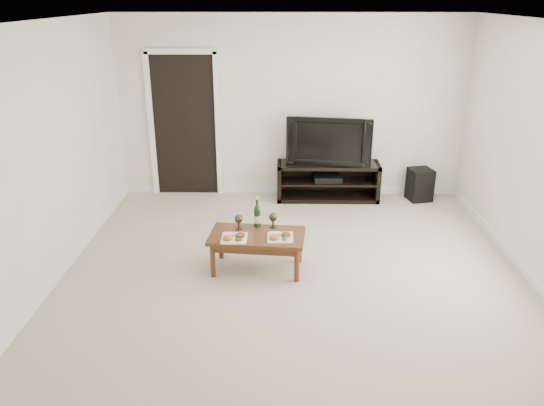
% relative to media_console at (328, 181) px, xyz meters
% --- Properties ---
extents(floor, '(5.50, 5.50, 0.00)m').
position_rel_media_console_xyz_m(floor, '(-0.55, -2.50, -0.28)').
color(floor, '#C0B09A').
rests_on(floor, ground).
extents(back_wall, '(5.00, 0.04, 2.60)m').
position_rel_media_console_xyz_m(back_wall, '(-0.55, 0.27, 1.02)').
color(back_wall, white).
rests_on(back_wall, ground).
extents(ceiling, '(5.00, 5.50, 0.04)m').
position_rel_media_console_xyz_m(ceiling, '(-0.55, -2.50, 2.35)').
color(ceiling, white).
rests_on(ceiling, back_wall).
extents(doorway, '(0.90, 0.02, 2.05)m').
position_rel_media_console_xyz_m(doorway, '(-2.10, 0.24, 0.75)').
color(doorway, black).
rests_on(doorway, ground).
extents(media_console, '(1.48, 0.45, 0.55)m').
position_rel_media_console_xyz_m(media_console, '(0.00, 0.00, 0.00)').
color(media_console, black).
rests_on(media_console, ground).
extents(television, '(1.21, 0.34, 0.69)m').
position_rel_media_console_xyz_m(television, '(0.00, 0.00, 0.62)').
color(television, black).
rests_on(television, media_console).
extents(av_receiver, '(0.42, 0.32, 0.08)m').
position_rel_media_console_xyz_m(av_receiver, '(-0.01, -0.01, 0.05)').
color(av_receiver, black).
rests_on(av_receiver, media_console).
extents(subwoofer, '(0.38, 0.38, 0.47)m').
position_rel_media_console_xyz_m(subwoofer, '(1.35, -0.01, -0.04)').
color(subwoofer, black).
rests_on(subwoofer, ground).
extents(coffee_table, '(1.06, 0.65, 0.42)m').
position_rel_media_console_xyz_m(coffee_table, '(-0.94, -2.18, -0.07)').
color(coffee_table, brown).
rests_on(coffee_table, ground).
extents(plate_left, '(0.27, 0.27, 0.07)m').
position_rel_media_console_xyz_m(plate_left, '(-1.17, -2.30, 0.18)').
color(plate_left, white).
rests_on(plate_left, coffee_table).
extents(plate_right, '(0.27, 0.27, 0.07)m').
position_rel_media_console_xyz_m(plate_right, '(-0.69, -2.28, 0.18)').
color(plate_right, white).
rests_on(plate_right, coffee_table).
extents(wine_bottle, '(0.07, 0.07, 0.35)m').
position_rel_media_console_xyz_m(wine_bottle, '(-0.95, -1.96, 0.32)').
color(wine_bottle, '#0E3311').
rests_on(wine_bottle, coffee_table).
extents(goblet_left, '(0.09, 0.09, 0.17)m').
position_rel_media_console_xyz_m(goblet_left, '(-1.15, -2.04, 0.23)').
color(goblet_left, '#3A2D1F').
rests_on(goblet_left, coffee_table).
extents(goblet_right, '(0.09, 0.09, 0.17)m').
position_rel_media_console_xyz_m(goblet_right, '(-0.77, -1.98, 0.23)').
color(goblet_right, '#3A2D1F').
rests_on(goblet_right, coffee_table).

